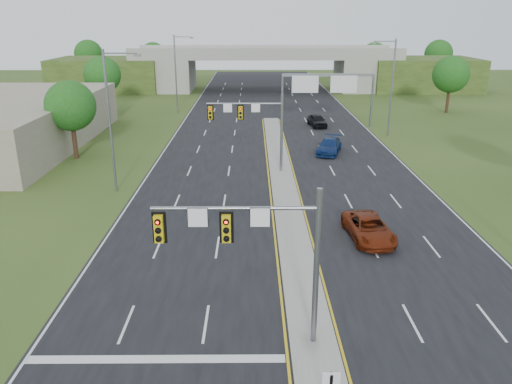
{
  "coord_description": "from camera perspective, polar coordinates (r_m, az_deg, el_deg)",
  "views": [
    {
      "loc": [
        -2.57,
        -17.91,
        13.1
      ],
      "look_at": [
        -2.35,
        11.07,
        3.0
      ],
      "focal_mm": 35.0,
      "sensor_mm": 36.0,
      "label": 1
    }
  ],
  "objects": [
    {
      "name": "tree_l_near",
      "position": [
        51.59,
        -20.45,
        9.19
      ],
      "size": [
        4.8,
        4.8,
        7.6
      ],
      "color": "#382316",
      "rests_on": "ground"
    },
    {
      "name": "signal_mast_far",
      "position": [
        43.65,
        -0.02,
        8.15
      ],
      "size": [
        6.62,
        0.6,
        7.0
      ],
      "color": "slate",
      "rests_on": "ground"
    },
    {
      "name": "lane_markings",
      "position": [
        48.65,
        1.9,
        3.61
      ],
      "size": [
        23.72,
        160.0,
        0.01
      ],
      "color": "gold",
      "rests_on": "road"
    },
    {
      "name": "car_far_c",
      "position": [
        64.83,
        7.0,
        8.12
      ],
      "size": [
        2.43,
        4.7,
        1.53
      ],
      "primitive_type": "imported",
      "rotation": [
        0.0,
        0.0,
        0.14
      ],
      "color": "black",
      "rests_on": "road"
    },
    {
      "name": "road",
      "position": [
        54.56,
        2.29,
        5.32
      ],
      "size": [
        24.0,
        160.0,
        0.02
      ],
      "primitive_type": "cube",
      "color": "black",
      "rests_on": "ground"
    },
    {
      "name": "signal_mast_near",
      "position": [
        19.71,
        0.49,
        -5.94
      ],
      "size": [
        6.62,
        0.6,
        7.0
      ],
      "color": "slate",
      "rests_on": "ground"
    },
    {
      "name": "car_far_a",
      "position": [
        31.96,
        12.76,
        -4.04
      ],
      "size": [
        2.87,
        5.38,
        1.44
      ],
      "primitive_type": "imported",
      "rotation": [
        0.0,
        0.0,
        0.09
      ],
      "color": "#631E09",
      "rests_on": "road"
    },
    {
      "name": "car_far_b",
      "position": [
        51.78,
        8.37,
        5.23
      ],
      "size": [
        3.52,
        5.53,
        1.49
      ],
      "primitive_type": "imported",
      "rotation": [
        0.0,
        0.0,
        -0.3
      ],
      "color": "navy",
      "rests_on": "road"
    },
    {
      "name": "tree_back_d",
      "position": [
        119.26,
        20.14,
        14.6
      ],
      "size": [
        6.0,
        6.0,
        8.85
      ],
      "color": "#382316",
      "rests_on": "ground"
    },
    {
      "name": "lightpole_r_far",
      "position": [
        60.45,
        15.12,
        11.92
      ],
      "size": [
        2.85,
        0.25,
        11.0
      ],
      "color": "slate",
      "rests_on": "ground"
    },
    {
      "name": "sign_gantry",
      "position": [
        63.99,
        8.06,
        11.97
      ],
      "size": [
        11.58,
        0.44,
        6.67
      ],
      "color": "slate",
      "rests_on": "ground"
    },
    {
      "name": "lightpole_l_mid",
      "position": [
        40.01,
        -16.16,
        8.39
      ],
      "size": [
        2.85,
        0.25,
        11.0
      ],
      "color": "slate",
      "rests_on": "ground"
    },
    {
      "name": "ground",
      "position": [
        22.34,
        6.53,
        -16.84
      ],
      "size": [
        240.0,
        240.0,
        0.0
      ],
      "primitive_type": "plane",
      "color": "#304418",
      "rests_on": "ground"
    },
    {
      "name": "lightpole_l_far",
      "position": [
        74.03,
        -9.02,
        13.56
      ],
      "size": [
        2.85,
        0.25,
        11.0
      ],
      "color": "slate",
      "rests_on": "ground"
    },
    {
      "name": "tree_back_b",
      "position": [
        114.19,
        -11.65,
        15.03
      ],
      "size": [
        5.6,
        5.6,
        8.32
      ],
      "color": "#382316",
      "rests_on": "ground"
    },
    {
      "name": "tree_back_a",
      "position": [
        117.61,
        -18.59,
        14.72
      ],
      "size": [
        6.0,
        6.0,
        8.85
      ],
      "color": "#382316",
      "rests_on": "ground"
    },
    {
      "name": "overpass",
      "position": [
        98.41,
        1.1,
        13.64
      ],
      "size": [
        80.0,
        14.0,
        8.1
      ],
      "color": "gray",
      "rests_on": "ground"
    },
    {
      "name": "tree_l_mid",
      "position": [
        76.37,
        -17.16,
        12.68
      ],
      "size": [
        5.2,
        5.2,
        8.12
      ],
      "color": "#382316",
      "rests_on": "ground"
    },
    {
      "name": "tree_r_mid",
      "position": [
        78.67,
        21.39,
        12.4
      ],
      "size": [
        5.2,
        5.2,
        8.12
      ],
      "color": "#382316",
      "rests_on": "ground"
    },
    {
      "name": "tree_back_c",
      "position": [
        115.27,
        13.36,
        14.94
      ],
      "size": [
        5.6,
        5.6,
        8.32
      ],
      "color": "#382316",
      "rests_on": "ground"
    },
    {
      "name": "median",
      "position": [
        43.0,
        3.01,
        1.59
      ],
      "size": [
        2.0,
        54.0,
        0.16
      ],
      "primitive_type": "cube",
      "color": "gray",
      "rests_on": "road"
    }
  ]
}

